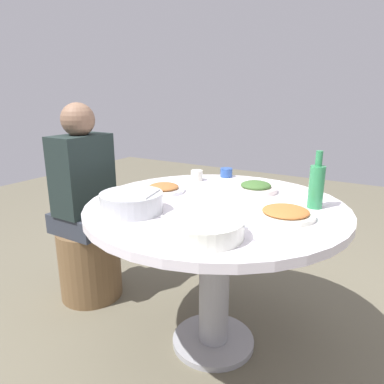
% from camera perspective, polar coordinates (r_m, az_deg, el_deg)
% --- Properties ---
extents(ground, '(8.00, 8.00, 0.00)m').
position_cam_1_polar(ground, '(2.01, 3.41, -23.04)').
color(ground, '#5E5947').
extents(round_dining_table, '(1.20, 1.20, 0.76)m').
position_cam_1_polar(round_dining_table, '(1.69, 3.75, -6.59)').
color(round_dining_table, '#99999E').
rests_on(round_dining_table, ground).
extents(rice_bowl, '(0.27, 0.27, 0.09)m').
position_cam_1_polar(rice_bowl, '(1.53, -9.71, -1.58)').
color(rice_bowl, '#B2B5BA').
rests_on(rice_bowl, round_dining_table).
extents(soup_bowl, '(0.32, 0.29, 0.07)m').
position_cam_1_polar(soup_bowl, '(1.26, 1.80, -5.85)').
color(soup_bowl, white).
rests_on(soup_bowl, round_dining_table).
extents(dish_greens, '(0.22, 0.22, 0.06)m').
position_cam_1_polar(dish_greens, '(1.86, 10.24, 0.73)').
color(dish_greens, silver).
rests_on(dish_greens, round_dining_table).
extents(dish_tofu_braise, '(0.24, 0.24, 0.04)m').
position_cam_1_polar(dish_tofu_braise, '(1.50, 14.85, -3.29)').
color(dish_tofu_braise, silver).
rests_on(dish_tofu_braise, round_dining_table).
extents(dish_stirfry, '(0.22, 0.22, 0.04)m').
position_cam_1_polar(dish_stirfry, '(1.83, -4.61, 0.58)').
color(dish_stirfry, silver).
rests_on(dish_stirfry, round_dining_table).
extents(green_bottle, '(0.07, 0.07, 0.26)m').
position_cam_1_polar(green_bottle, '(1.64, 19.41, 1.04)').
color(green_bottle, '#2E844E').
rests_on(green_bottle, round_dining_table).
extents(tea_cup_near, '(0.07, 0.07, 0.05)m').
position_cam_1_polar(tea_cup_near, '(2.15, 5.55, 3.13)').
color(tea_cup_near, '#2A4D96').
rests_on(tea_cup_near, round_dining_table).
extents(tea_cup_far, '(0.07, 0.07, 0.06)m').
position_cam_1_polar(tea_cup_far, '(2.06, 0.77, 2.70)').
color(tea_cup_far, beige).
rests_on(tea_cup_far, round_dining_table).
extents(stool_for_diner_left, '(0.38, 0.38, 0.44)m').
position_cam_1_polar(stool_for_diner_left, '(2.36, -16.09, -10.90)').
color(stool_for_diner_left, brown).
rests_on(stool_for_diner_left, ground).
extents(diner_left, '(0.34, 0.34, 0.76)m').
position_cam_1_polar(diner_left, '(2.18, -17.16, 1.93)').
color(diner_left, '#2D333D').
rests_on(diner_left, stool_for_diner_left).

